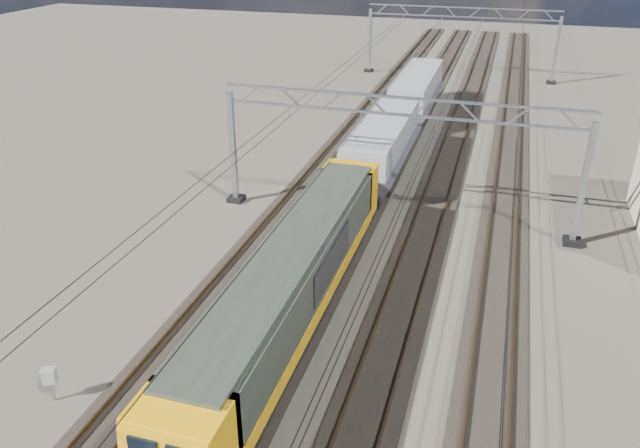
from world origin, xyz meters
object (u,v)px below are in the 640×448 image
(catenary_gantry_mid, at_px, (396,155))
(trackside_cabinet, at_px, (49,377))
(catenary_gantry_far, at_px, (460,40))
(locomotive, at_px, (293,281))
(hopper_wagon_lead, at_px, (382,144))
(hopper_wagon_mid, at_px, (416,90))

(catenary_gantry_mid, distance_m, trackside_cabinet, 19.96)
(catenary_gantry_far, height_order, locomotive, catenary_gantry_far)
(catenary_gantry_mid, relative_size, hopper_wagon_lead, 1.53)
(locomotive, bearing_deg, hopper_wagon_lead, 90.00)
(hopper_wagon_lead, bearing_deg, hopper_wagon_mid, 90.00)
(catenary_gantry_mid, height_order, trackside_cabinet, catenary_gantry_mid)
(catenary_gantry_mid, bearing_deg, hopper_wagon_lead, 107.18)
(catenary_gantry_mid, distance_m, locomotive, 11.51)
(locomotive, xyz_separation_m, hopper_wagon_mid, (-0.00, 31.90, -0.09))
(locomotive, distance_m, trackside_cabinet, 9.45)
(catenary_gantry_far, distance_m, trackside_cabinet, 54.49)
(catenary_gantry_mid, xyz_separation_m, catenary_gantry_far, (0.00, 36.00, 0.00))
(hopper_wagon_mid, height_order, trackside_cabinet, hopper_wagon_mid)
(catenary_gantry_far, xyz_separation_m, trackside_cabinet, (-8.76, -53.70, -2.86))
(hopper_wagon_lead, bearing_deg, catenary_gantry_far, 86.12)
(catenary_gantry_mid, bearing_deg, trackside_cabinet, -116.33)
(catenary_gantry_far, xyz_separation_m, locomotive, (-2.00, -47.22, -1.58))
(catenary_gantry_mid, relative_size, catenary_gantry_far, 1.00)
(locomotive, bearing_deg, hopper_wagon_mid, 90.00)
(catenary_gantry_mid, height_order, locomotive, catenary_gantry_mid)
(catenary_gantry_far, distance_m, hopper_wagon_mid, 15.55)
(catenary_gantry_mid, relative_size, hopper_wagon_mid, 1.53)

